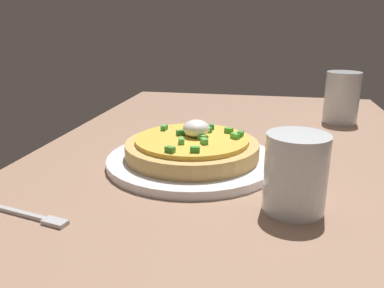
{
  "coord_description": "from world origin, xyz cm",
  "views": [
    {
      "loc": [
        60.5,
        4.9,
        23.76
      ],
      "look_at": [
        5.73,
        -5.85,
        5.93
      ],
      "focal_mm": 36.18,
      "sensor_mm": 36.0,
      "label": 1
    }
  ],
  "objects": [
    {
      "name": "dining_table",
      "position": [
        0.0,
        0.0,
        1.33
      ],
      "size": [
        108.29,
        66.64,
        2.67
      ],
      "primitive_type": "cube",
      "color": "#94715A",
      "rests_on": "ground"
    },
    {
      "name": "cup_far",
      "position": [
        -25.78,
        20.59,
        7.65
      ],
      "size": [
        7.18,
        7.18,
        10.88
      ],
      "color": "silver",
      "rests_on": "dining_table"
    },
    {
      "name": "pizza",
      "position": [
        5.7,
        -5.82,
        5.47
      ],
      "size": [
        20.25,
        20.25,
        5.55
      ],
      "color": "tan",
      "rests_on": "plate"
    },
    {
      "name": "cup_near",
      "position": [
        18.24,
        8.6,
        6.97
      ],
      "size": [
        7.13,
        7.13,
        9.19
      ],
      "color": "silver",
      "rests_on": "dining_table"
    },
    {
      "name": "fork",
      "position": [
        26.12,
        -19.64,
        2.92
      ],
      "size": [
        3.29,
        10.43,
        0.5
      ],
      "rotation": [
        0.0,
        0.0,
        1.35
      ],
      "color": "#B7B7BC",
      "rests_on": "dining_table"
    },
    {
      "name": "plate",
      "position": [
        5.73,
        -5.85,
        3.3
      ],
      "size": [
        25.97,
        25.97,
        1.26
      ],
      "primitive_type": "cylinder",
      "color": "white",
      "rests_on": "dining_table"
    }
  ]
}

